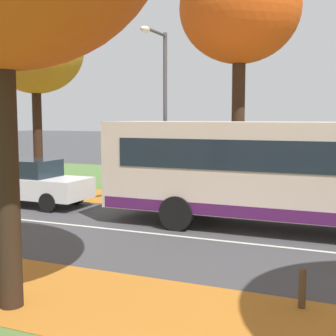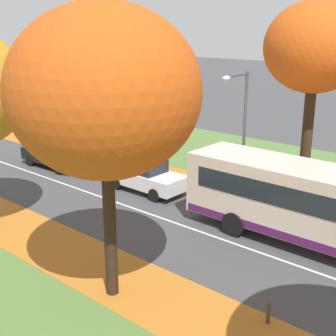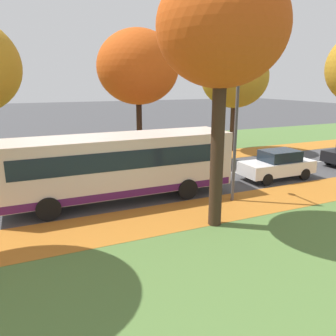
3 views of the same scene
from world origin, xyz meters
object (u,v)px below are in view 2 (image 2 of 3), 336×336
object	(u,v)px
tree_left_near	(105,92)
streetlamp_right	(241,124)
tree_right_near	(315,49)
bus	(320,204)
tree_right_mid	(156,64)
bollard_fourth	(268,313)
car_black_following	(54,153)
car_white_lead	(146,175)

from	to	relation	value
tree_left_near	streetlamp_right	world-z (taller)	tree_left_near
tree_right_near	bus	xyz separation A→B (m)	(-4.13, -2.56, -5.26)
tree_right_mid	bollard_fourth	size ratio (longest dim) A/B	11.80
bollard_fourth	bus	distance (m)	5.59
tree_left_near	bollard_fourth	bearing A→B (deg)	-67.95
streetlamp_right	car_black_following	distance (m)	11.71
tree_left_near	bollard_fourth	world-z (taller)	tree_left_near
tree_right_near	streetlamp_right	size ratio (longest dim) A/B	1.50
tree_left_near	car_black_following	bearing A→B (deg)	60.92
bus	car_black_following	xyz separation A→B (m)	(-0.23, 15.83, -0.89)
bollard_fourth	car_black_following	bearing A→B (deg)	73.09
tree_right_near	bus	bearing A→B (deg)	-148.17
car_white_lead	car_black_following	distance (m)	6.83
tree_right_near	car_white_lead	world-z (taller)	tree_right_near
tree_right_near	car_white_lead	xyz separation A→B (m)	(-3.87, 6.45, -6.15)
tree_right_near	bollard_fourth	size ratio (longest dim) A/B	13.65
car_white_lead	car_black_following	size ratio (longest dim) A/B	0.99
tree_left_near	tree_right_near	world-z (taller)	tree_right_near
bollard_fourth	bus	xyz separation A→B (m)	(5.33, 0.98, 1.37)
car_white_lead	tree_right_mid	bearing A→B (deg)	34.47
bollard_fourth	car_white_lead	bearing A→B (deg)	60.79
tree_left_near	car_white_lead	xyz separation A→B (m)	(7.38, 5.59, -5.40)
bus	tree_left_near	bearing A→B (deg)	154.28
tree_left_near	car_white_lead	world-z (taller)	tree_left_near
tree_left_near	bus	world-z (taller)	tree_left_near
tree_left_near	tree_right_mid	size ratio (longest dim) A/B	1.11
bus	bollard_fourth	bearing A→B (deg)	-169.58
tree_right_mid	car_white_lead	world-z (taller)	tree_right_mid
bollard_fourth	car_white_lead	size ratio (longest dim) A/B	0.16
tree_left_near	tree_right_near	distance (m)	11.31
tree_left_near	tree_right_near	size ratio (longest dim) A/B	0.96
tree_right_near	streetlamp_right	xyz separation A→B (m)	(-2.25, 2.12, -3.22)
car_white_lead	streetlamp_right	bearing A→B (deg)	-69.39
tree_left_near	car_black_following	distance (m)	15.18
tree_right_near	car_black_following	size ratio (longest dim) A/B	2.11
tree_right_mid	bus	bearing A→B (deg)	-107.13
bus	car_black_following	distance (m)	15.85
bollard_fourth	tree_left_near	bearing A→B (deg)	112.05
streetlamp_right	car_white_lead	xyz separation A→B (m)	(-1.63, 4.33, -2.92)
tree_left_near	bus	distance (m)	9.10
tree_right_near	tree_right_mid	size ratio (longest dim) A/B	1.16
streetlamp_right	tree_right_mid	bearing A→B (deg)	76.44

